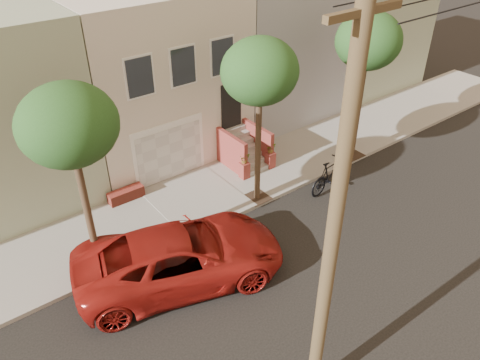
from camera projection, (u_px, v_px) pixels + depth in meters
ground at (308, 267)px, 15.52m from camera, size 90.00×90.00×0.00m
sidewalk at (215, 191)px, 19.03m from camera, size 40.00×3.70×0.15m
house_row at (137, 65)px, 20.94m from camera, size 33.10×11.70×7.00m
tree_left at (69, 126)px, 12.43m from camera, size 2.70×2.57×6.30m
tree_mid at (260, 72)px, 15.72m from camera, size 2.70×2.57×6.30m
tree_right at (368, 42)px, 18.51m from camera, size 2.70×2.57×6.30m
pickup_truck at (180, 256)px, 14.62m from camera, size 7.06×4.75×1.80m
motorcycle at (330, 175)px, 18.90m from camera, size 2.38×0.94×1.39m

